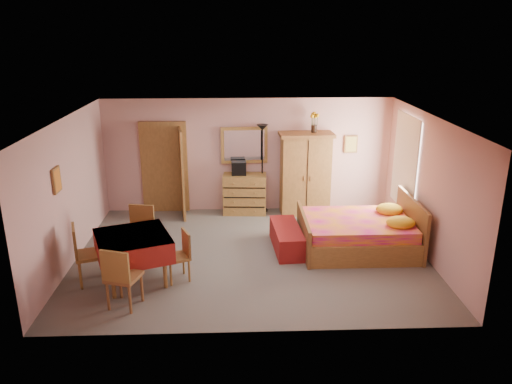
{
  "coord_description": "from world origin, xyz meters",
  "views": [
    {
      "loc": [
        -0.24,
        -8.55,
        4.1
      ],
      "look_at": [
        0.1,
        0.3,
        1.15
      ],
      "focal_mm": 35.0,
      "sensor_mm": 36.0,
      "label": 1
    }
  ],
  "objects_px": {
    "chest_of_drawers": "(245,194)",
    "wall_mirror": "(244,145)",
    "bed": "(358,225)",
    "chair_south": "(124,276)",
    "sunflower_vase": "(314,122)",
    "floor_lamp": "(262,169)",
    "dining_table": "(134,259)",
    "stereo": "(239,168)",
    "chair_east": "(177,257)",
    "wardrobe": "(305,174)",
    "chair_west": "(90,254)",
    "bench": "(287,238)",
    "chair_north": "(139,235)"
  },
  "relations": [
    {
      "from": "chest_of_drawers",
      "to": "sunflower_vase",
      "type": "bearing_deg",
      "value": 3.62
    },
    {
      "from": "bed",
      "to": "bench",
      "type": "xyz_separation_m",
      "value": [
        -1.35,
        0.05,
        -0.28
      ]
    },
    {
      "from": "stereo",
      "to": "chair_east",
      "type": "xyz_separation_m",
      "value": [
        -1.07,
        -3.17,
        -0.64
      ]
    },
    {
      "from": "dining_table",
      "to": "chair_east",
      "type": "height_order",
      "value": "chair_east"
    },
    {
      "from": "wall_mirror",
      "to": "floor_lamp",
      "type": "distance_m",
      "value": 0.68
    },
    {
      "from": "floor_lamp",
      "to": "chair_south",
      "type": "distance_m",
      "value": 4.7
    },
    {
      "from": "chest_of_drawers",
      "to": "chair_north",
      "type": "xyz_separation_m",
      "value": [
        -1.96,
        -2.42,
        0.05
      ]
    },
    {
      "from": "sunflower_vase",
      "to": "chair_south",
      "type": "distance_m",
      "value": 5.49
    },
    {
      "from": "bed",
      "to": "chair_east",
      "type": "height_order",
      "value": "bed"
    },
    {
      "from": "stereo",
      "to": "chair_north",
      "type": "distance_m",
      "value": 3.09
    },
    {
      "from": "chair_south",
      "to": "wardrobe",
      "type": "bearing_deg",
      "value": 67.76
    },
    {
      "from": "stereo",
      "to": "bench",
      "type": "bearing_deg",
      "value": -65.71
    },
    {
      "from": "bed",
      "to": "stereo",
      "type": "bearing_deg",
      "value": 137.7
    },
    {
      "from": "stereo",
      "to": "floor_lamp",
      "type": "height_order",
      "value": "floor_lamp"
    },
    {
      "from": "bed",
      "to": "chair_south",
      "type": "xyz_separation_m",
      "value": [
        -4.03,
        -1.92,
        0.0
      ]
    },
    {
      "from": "floor_lamp",
      "to": "chair_west",
      "type": "xyz_separation_m",
      "value": [
        -3.02,
        -3.29,
        -0.5
      ]
    },
    {
      "from": "chair_west",
      "to": "dining_table",
      "type": "bearing_deg",
      "value": 70.93
    },
    {
      "from": "sunflower_vase",
      "to": "chest_of_drawers",
      "type": "bearing_deg",
      "value": -179.82
    },
    {
      "from": "bench",
      "to": "chair_west",
      "type": "bearing_deg",
      "value": -160.67
    },
    {
      "from": "chair_south",
      "to": "chair_west",
      "type": "relative_size",
      "value": 0.97
    },
    {
      "from": "wall_mirror",
      "to": "dining_table",
      "type": "height_order",
      "value": "wall_mirror"
    },
    {
      "from": "floor_lamp",
      "to": "wardrobe",
      "type": "bearing_deg",
      "value": -8.61
    },
    {
      "from": "chair_north",
      "to": "chair_east",
      "type": "xyz_separation_m",
      "value": [
        0.76,
        -0.74,
        -0.08
      ]
    },
    {
      "from": "chair_east",
      "to": "chest_of_drawers",
      "type": "bearing_deg",
      "value": -43.74
    },
    {
      "from": "bed",
      "to": "chair_north",
      "type": "bearing_deg",
      "value": -174.68
    },
    {
      "from": "stereo",
      "to": "wardrobe",
      "type": "bearing_deg",
      "value": -2.03
    },
    {
      "from": "sunflower_vase",
      "to": "dining_table",
      "type": "bearing_deg",
      "value": -137.09
    },
    {
      "from": "chest_of_drawers",
      "to": "chair_north",
      "type": "bearing_deg",
      "value": -125.52
    },
    {
      "from": "wall_mirror",
      "to": "bed",
      "type": "relative_size",
      "value": 0.49
    },
    {
      "from": "wardrobe",
      "to": "bed",
      "type": "relative_size",
      "value": 0.86
    },
    {
      "from": "chest_of_drawers",
      "to": "chair_south",
      "type": "distance_m",
      "value": 4.4
    },
    {
      "from": "sunflower_vase",
      "to": "wardrobe",
      "type": "bearing_deg",
      "value": -163.3
    },
    {
      "from": "chair_east",
      "to": "sunflower_vase",
      "type": "bearing_deg",
      "value": -63.79
    },
    {
      "from": "wardrobe",
      "to": "chair_east",
      "type": "relative_size",
      "value": 2.17
    },
    {
      "from": "wall_mirror",
      "to": "bed",
      "type": "distance_m",
      "value": 3.27
    },
    {
      "from": "bed",
      "to": "chair_south",
      "type": "distance_m",
      "value": 4.46
    },
    {
      "from": "sunflower_vase",
      "to": "dining_table",
      "type": "relative_size",
      "value": 0.39
    },
    {
      "from": "stereo",
      "to": "sunflower_vase",
      "type": "bearing_deg",
      "value": -0.1
    },
    {
      "from": "wardrobe",
      "to": "wall_mirror",
      "type": "bearing_deg",
      "value": 166.72
    },
    {
      "from": "chest_of_drawers",
      "to": "wall_mirror",
      "type": "xyz_separation_m",
      "value": [
        0.0,
        0.21,
        1.09
      ]
    },
    {
      "from": "floor_lamp",
      "to": "bed",
      "type": "bearing_deg",
      "value": -51.31
    },
    {
      "from": "floor_lamp",
      "to": "bench",
      "type": "relative_size",
      "value": 1.53
    },
    {
      "from": "bench",
      "to": "stereo",
      "type": "bearing_deg",
      "value": 114.29
    },
    {
      "from": "chair_north",
      "to": "sunflower_vase",
      "type": "bearing_deg",
      "value": -134.47
    },
    {
      "from": "floor_lamp",
      "to": "sunflower_vase",
      "type": "distance_m",
      "value": 1.57
    },
    {
      "from": "chair_west",
      "to": "chair_east",
      "type": "bearing_deg",
      "value": 72.14
    },
    {
      "from": "stereo",
      "to": "chair_south",
      "type": "xyz_separation_m",
      "value": [
        -1.78,
        -3.97,
        -0.56
      ]
    },
    {
      "from": "floor_lamp",
      "to": "chair_north",
      "type": "distance_m",
      "value": 3.49
    },
    {
      "from": "bed",
      "to": "chair_west",
      "type": "bearing_deg",
      "value": -166.41
    },
    {
      "from": "wardrobe",
      "to": "chair_north",
      "type": "bearing_deg",
      "value": -147.16
    }
  ]
}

